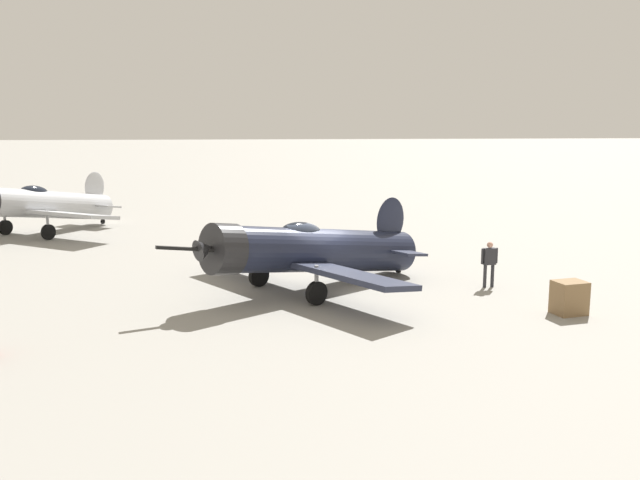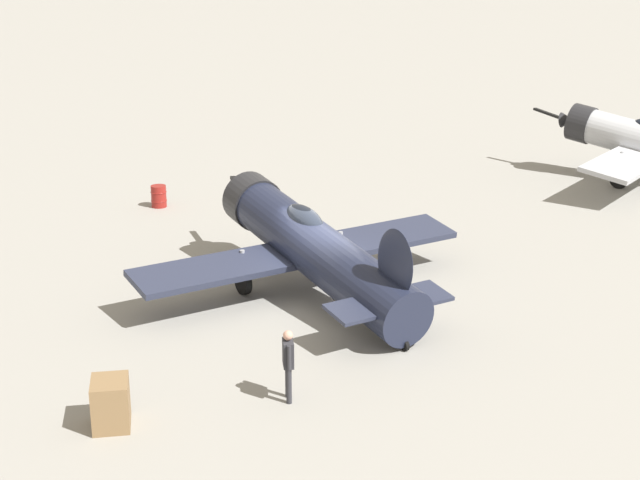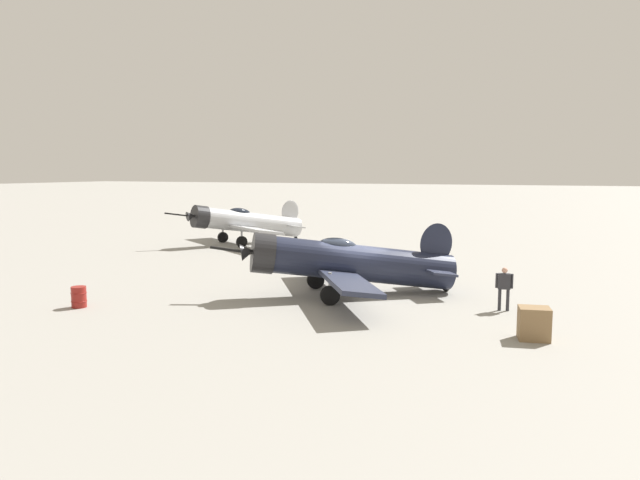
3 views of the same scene
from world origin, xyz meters
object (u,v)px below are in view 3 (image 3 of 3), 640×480
(fuel_drum, at_px, (79,297))
(equipment_crate, at_px, (534,324))
(airplane_foreground, at_px, (346,262))
(airplane_mid_apron, at_px, (244,222))
(ground_crew_mechanic, at_px, (504,285))

(fuel_drum, bearing_deg, equipment_crate, 7.71)
(equipment_crate, bearing_deg, airplane_foreground, 153.46)
(airplane_foreground, xyz_separation_m, equipment_crate, (7.90, -3.95, -0.93))
(airplane_foreground, bearing_deg, fuel_drum, 1.28)
(airplane_mid_apron, xyz_separation_m, equipment_crate, (21.10, -17.82, -1.09))
(airplane_foreground, bearing_deg, equipment_crate, 120.07)
(equipment_crate, bearing_deg, airplane_mid_apron, 139.82)
(ground_crew_mechanic, bearing_deg, airplane_mid_apron, 46.04)
(fuel_drum, bearing_deg, airplane_foreground, 34.66)
(airplane_foreground, height_order, ground_crew_mechanic, airplane_foreground)
(airplane_mid_apron, height_order, equipment_crate, airplane_mid_apron)
(ground_crew_mechanic, distance_m, fuel_drum, 16.75)
(airplane_mid_apron, bearing_deg, equipment_crate, 83.87)
(equipment_crate, bearing_deg, ground_crew_mechanic, 109.36)
(ground_crew_mechanic, bearing_deg, fuel_drum, 102.53)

